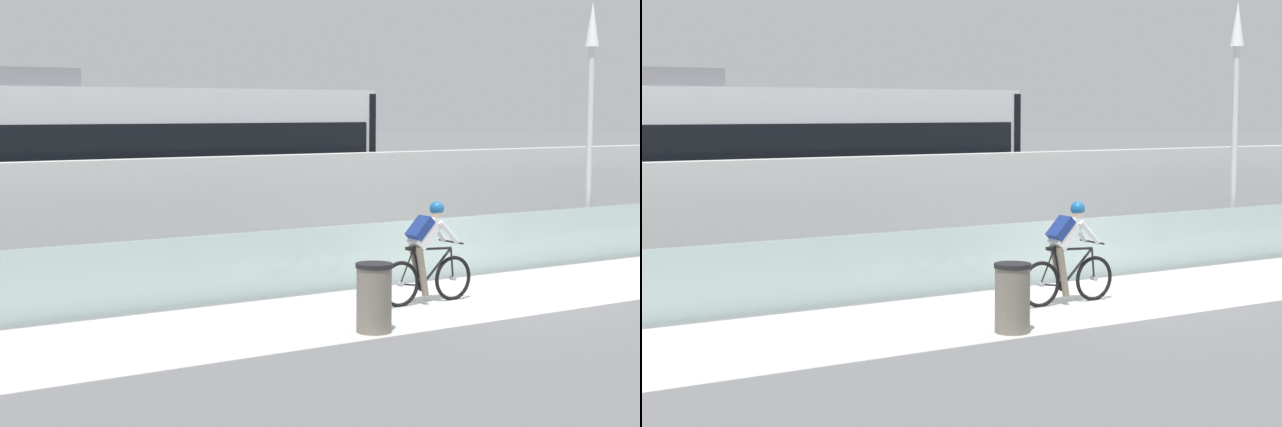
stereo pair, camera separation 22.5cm
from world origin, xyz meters
TOP-DOWN VIEW (x-y plane):
  - ground_plane at (0.00, 0.00)m, footprint 200.00×200.00m
  - bike_path_deck at (0.00, 0.00)m, footprint 32.00×3.20m
  - glass_parapet at (0.00, 1.85)m, footprint 32.00×0.05m
  - concrete_barrier_wall at (0.00, 3.65)m, footprint 32.00×0.36m
  - tram_rail_near at (0.00, 6.13)m, footprint 32.00×0.08m
  - tram_rail_far at (0.00, 7.57)m, footprint 32.00×0.08m
  - tram at (-3.82, 6.85)m, footprint 11.06×2.54m
  - cyclist_on_bike at (-1.32, -0.00)m, footprint 1.77×0.58m
  - lamp_post_antenna at (4.61, 2.15)m, footprint 0.28×0.28m
  - trash_bin at (-3.23, -1.25)m, footprint 0.51×0.51m

SIDE VIEW (x-z plane):
  - ground_plane at x=0.00m, z-range 0.00..0.00m
  - tram_rail_near at x=0.00m, z-range 0.00..0.01m
  - tram_rail_far at x=0.00m, z-range 0.00..0.01m
  - bike_path_deck at x=0.00m, z-range 0.00..0.01m
  - trash_bin at x=-3.23m, z-range 0.00..0.96m
  - glass_parapet at x=0.00m, z-range 0.00..1.08m
  - cyclist_on_bike at x=-1.32m, z-range -0.01..1.60m
  - concrete_barrier_wall at x=0.00m, z-range 0.00..2.21m
  - tram at x=-3.82m, z-range -0.01..3.80m
  - lamp_post_antenna at x=4.61m, z-range 0.69..5.89m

